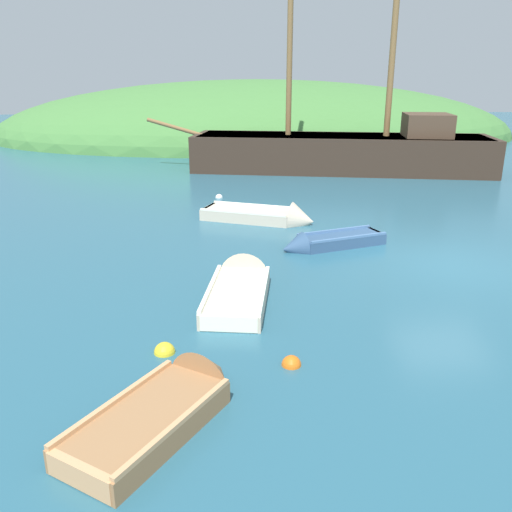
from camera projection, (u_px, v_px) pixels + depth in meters
The scene contains 10 objects.
ground_plane at pixel (450, 264), 13.90m from camera, with size 120.00×120.00×0.00m, color #285B70.
shore_hill at pixel (257, 135), 44.22m from camera, with size 41.93×26.49×8.88m, color #477F3D.
sailing_ship at pixel (343, 158), 27.31m from camera, with size 17.69×6.64×12.17m.
rowboat_far at pixel (240, 288), 11.98m from camera, with size 1.73×3.55×1.17m.
rowboat_outer_right at pixel (267, 218), 17.92m from camera, with size 3.99×2.61×1.20m.
rowboat_center at pixel (327, 244), 15.23m from camera, with size 3.25×1.82×0.86m.
rowboat_outer_left at pixel (171, 407), 7.67m from camera, with size 2.64×3.15×1.10m.
buoy_orange at pixel (291, 365), 9.02m from camera, with size 0.34×0.34×0.34m, color orange.
buoy_white at pixel (219, 198), 21.45m from camera, with size 0.30×0.30×0.30m, color white.
buoy_yellow at pixel (165, 353), 9.43m from camera, with size 0.38×0.38×0.38m, color yellow.
Camera 1 is at (-6.03, -12.69, 4.65)m, focal length 37.26 mm.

